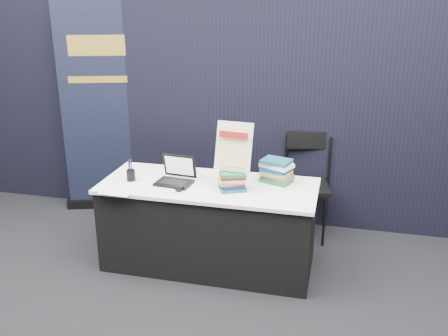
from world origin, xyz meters
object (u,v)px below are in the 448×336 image
Objects in this scene: info_sign at (234,147)px; book_stack_tall at (233,181)px; stacking_chair at (305,180)px; laptop at (175,177)px; display_table at (209,225)px; pullup_banner at (106,118)px; book_stack_short at (277,171)px.

book_stack_tall is at bearing -83.97° from info_sign.
book_stack_tall is 1.07m from stacking_chair.
laptop reaches higher than book_stack_tall.
stacking_chair reaches higher than laptop.
stacking_chair is (0.52, 0.89, -0.28)m from book_stack_tall.
book_stack_tall is at bearing -130.92° from stacking_chair.
display_table is 0.51m from book_stack_tall.
pullup_banner is at bearing 143.90° from laptop.
book_stack_tall is 0.82× the size of book_stack_short.
pullup_banner is (-1.60, 0.99, -0.09)m from info_sign.
info_sign is at bearing -49.75° from pullup_banner.
display_table is at bearing -52.57° from pullup_banner.
laptop is 1.35m from stacking_chair.
book_stack_short is 0.12× the size of pullup_banner.
stacking_chair is at bearing 47.99° from display_table.
info_sign reaches higher than display_table.
pullup_banner is at bearing 154.42° from info_sign.
info_sign is at bearing 90.00° from book_stack_tall.
info_sign reaches higher than stacking_chair.
laptop is 0.14× the size of pullup_banner.
book_stack_short is 0.46m from info_sign.
book_stack_short is at bearing -39.78° from pullup_banner.
laptop is 1.36× the size of book_stack_tall.
display_table is 5.79× the size of laptop.
info_sign reaches higher than laptop.
display_table is at bearing 175.91° from info_sign.
laptop is at bearing -173.24° from display_table.
display_table is 1.79m from pullup_banner.
book_stack_short is 0.69× the size of info_sign.
stacking_chair is (0.52, 0.86, -0.55)m from info_sign.
pullup_banner reaches higher than display_table.
book_stack_short is at bearing 38.58° from book_stack_tall.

